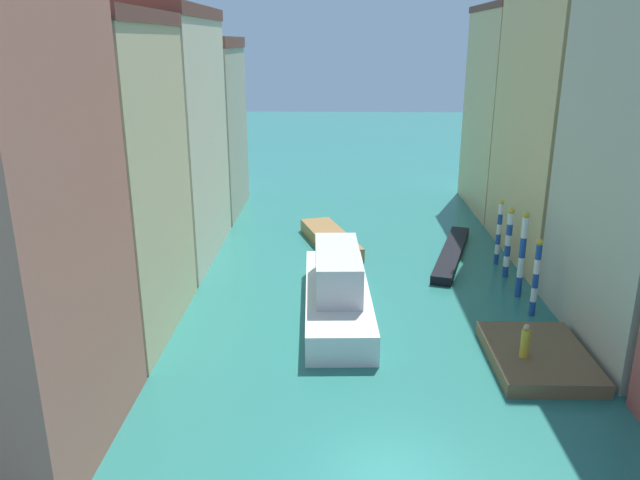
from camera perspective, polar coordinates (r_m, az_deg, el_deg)
ground_plane at (r=42.43m, az=3.67°, el=0.45°), size 154.00×154.00×0.00m
building_left_1 at (r=28.88m, az=-21.78°, el=5.21°), size 8.04×9.10×14.02m
building_left_2 at (r=38.39m, az=-15.94°, el=9.18°), size 8.04×11.06×14.65m
building_left_3 at (r=48.52m, az=-12.26°, el=10.24°), size 8.04×9.13×13.07m
building_right_2 at (r=39.64m, az=23.99°, el=13.94°), size 8.04×11.96×21.96m
building_right_3 at (r=50.39m, az=18.80°, el=11.29°), size 8.04×10.38×15.36m
waterfront_dock at (r=27.49m, az=19.59°, el=-10.17°), size 3.97×5.47×0.58m
person_on_dock at (r=26.37m, az=18.51°, el=-8.95°), size 0.36×0.36×1.44m
mooring_pole_0 at (r=31.26m, az=19.41°, el=-3.26°), size 0.32×0.32×3.89m
mooring_pole_1 at (r=33.24m, az=18.26°, el=-1.23°), size 0.35×0.35×4.59m
mooring_pole_2 at (r=35.91m, az=17.08°, el=-0.16°), size 0.36×0.36×4.04m
mooring_pole_3 at (r=37.87m, az=16.28°, el=0.78°), size 0.30×0.30×3.97m
vaporetto_white at (r=30.03m, az=1.62°, el=-4.63°), size 3.47×10.86×3.25m
gondola_black at (r=38.83m, az=12.13°, el=-1.21°), size 4.01×9.85×0.53m
motorboat_0 at (r=40.14m, az=0.95°, el=0.08°), size 4.24×7.72×0.84m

